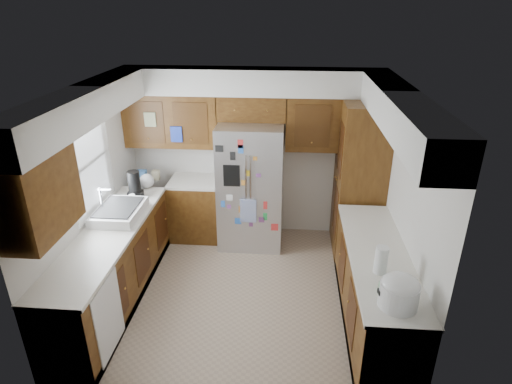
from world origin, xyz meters
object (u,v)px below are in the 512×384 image
pantry (359,179)px  paper_towel (381,260)px  rice_cooker (399,291)px  fridge (251,186)px

pantry → paper_towel: size_ratio=7.74×
rice_cooker → paper_towel: rice_cooker is taller
fridge → rice_cooker: size_ratio=5.24×
pantry → rice_cooker: (-0.00, -2.47, -0.00)m
pantry → paper_towel: bearing=-91.8°
pantry → paper_towel: (-0.06, -1.98, -0.02)m
pantry → rice_cooker: size_ratio=6.25×
paper_towel → pantry: bearing=88.2°
pantry → fridge: bearing=177.9°
fridge → paper_towel: (1.44, -2.03, 0.16)m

